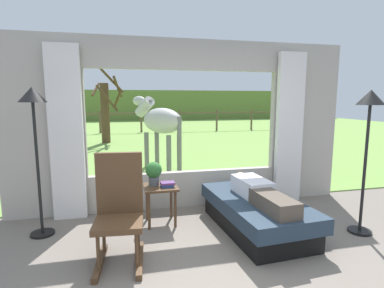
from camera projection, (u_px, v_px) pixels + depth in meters
name	position (u px, v px, depth m)	size (l,w,h in m)	color
back_wall_with_window	(185.00, 127.00, 4.62)	(5.20, 0.12, 2.55)	#ADA599
curtain_panel_left	(66.00, 134.00, 4.12)	(0.44, 0.10, 2.40)	silver
curtain_panel_right	(289.00, 129.00, 4.87)	(0.44, 0.10, 2.40)	silver
outdoor_pasture_lawn	(142.00, 132.00, 15.31)	(36.00, 21.68, 0.02)	#759E47
distant_hill_ridge	(133.00, 105.00, 24.62)	(36.00, 2.00, 2.40)	olive
recliner_sofa	(256.00, 213.00, 3.87)	(1.01, 1.76, 0.42)	black
reclining_person	(258.00, 192.00, 3.78)	(0.38, 1.44, 0.22)	silver
rocking_chair	(119.00, 209.00, 3.11)	(0.52, 0.72, 1.12)	#4C331E
side_table	(161.00, 193.00, 4.04)	(0.44, 0.44, 0.52)	#4C331E
potted_plant	(154.00, 172.00, 4.04)	(0.22, 0.22, 0.32)	#4C5156
book_stack	(167.00, 184.00, 3.99)	(0.19, 0.15, 0.06)	#23478C
floor_lamp_left	(34.00, 117.00, 3.54)	(0.32, 0.32, 1.81)	black
floor_lamp_right	(369.00, 119.00, 3.61)	(0.32, 0.32, 1.78)	black
horse	(160.00, 121.00, 7.17)	(1.26, 1.71, 1.73)	#B2B2AD
pasture_tree	(106.00, 109.00, 11.38)	(1.18, 1.47, 2.75)	#4C3823
pasture_fence_line	(141.00, 118.00, 15.22)	(16.10, 0.10, 1.10)	brown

